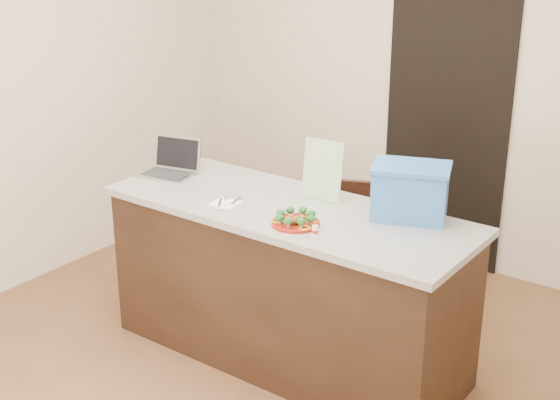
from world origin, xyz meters
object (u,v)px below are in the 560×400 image
Objects in this scene: napkin at (225,203)px; yogurt_bottle at (315,230)px; blue_box at (410,191)px; chair at (358,240)px; island at (287,283)px; plate at (296,223)px; laptop at (172,164)px.

napkin is 1.98× the size of yogurt_bottle.
napkin is 0.31× the size of blue_box.
napkin is at bearing 173.52° from yogurt_bottle.
chair is (0.32, 0.88, -0.45)m from napkin.
napkin is 1.04m from chair.
plate reaches higher than island.
island reaches higher than chair.
yogurt_bottle is at bearing -20.00° from plate.
island is 0.72m from chair.
napkin is 0.41× the size of laptop.
plate is 0.47m from napkin.
chair is (-0.31, 0.96, -0.47)m from yogurt_bottle.
laptop is at bearing 167.41° from yogurt_bottle.
napkin reaches higher than chair.
yogurt_bottle is at bearing -138.54° from blue_box.
island is 4.45× the size of blue_box.
yogurt_bottle is 0.09× the size of chair.
plate is 0.53× the size of blue_box.
laptop is at bearing 167.38° from blue_box.
yogurt_bottle is (0.63, -0.07, 0.03)m from napkin.
plate is 0.17m from yogurt_bottle.
plate is 0.71× the size of laptop.
laptop is 0.75× the size of blue_box.
island is 28.83× the size of yogurt_bottle.
island is 14.55× the size of napkin.
laptop is (-1.22, 0.27, 0.03)m from yogurt_bottle.
plate is at bearing -103.23° from chair.
chair is at bearing 99.70° from plate.
yogurt_bottle is 0.15× the size of blue_box.
laptop is 1.49m from blue_box.
laptop reaches higher than plate.
laptop is at bearing 168.55° from plate.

